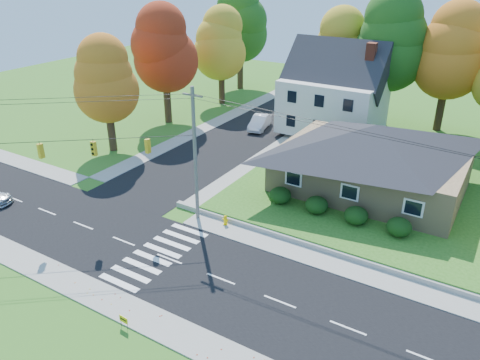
% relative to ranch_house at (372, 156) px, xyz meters
% --- Properties ---
extents(ground, '(120.00, 120.00, 0.00)m').
position_rel_ranch_house_xyz_m(ground, '(-8.00, -16.00, -3.27)').
color(ground, '#3D7923').
extents(road_main, '(90.00, 8.00, 0.02)m').
position_rel_ranch_house_xyz_m(road_main, '(-8.00, -16.00, -3.26)').
color(road_main, black).
rests_on(road_main, ground).
extents(road_cross, '(8.00, 44.00, 0.02)m').
position_rel_ranch_house_xyz_m(road_cross, '(-16.00, 10.00, -3.25)').
color(road_cross, black).
rests_on(road_cross, ground).
extents(sidewalk_north, '(90.00, 2.00, 0.08)m').
position_rel_ranch_house_xyz_m(sidewalk_north, '(-8.00, -11.00, -3.23)').
color(sidewalk_north, '#9C9A90').
rests_on(sidewalk_north, ground).
extents(sidewalk_south, '(90.00, 2.00, 0.08)m').
position_rel_ranch_house_xyz_m(sidewalk_south, '(-8.00, -21.00, -3.23)').
color(sidewalk_south, '#9C9A90').
rests_on(sidewalk_south, ground).
extents(lawn, '(30.00, 30.00, 0.50)m').
position_rel_ranch_house_xyz_m(lawn, '(5.00, 5.00, -3.02)').
color(lawn, '#3D7923').
rests_on(lawn, ground).
extents(ranch_house, '(14.60, 10.60, 5.40)m').
position_rel_ranch_house_xyz_m(ranch_house, '(0.00, 0.00, 0.00)').
color(ranch_house, tan).
rests_on(ranch_house, lawn).
extents(colonial_house, '(10.40, 8.40, 9.60)m').
position_rel_ranch_house_xyz_m(colonial_house, '(-7.96, 12.00, 1.32)').
color(colonial_house, silver).
rests_on(colonial_house, lawn).
extents(hedge_row, '(10.70, 1.70, 1.27)m').
position_rel_ranch_house_xyz_m(hedge_row, '(-0.50, -6.20, -2.13)').
color(hedge_row, '#163A10').
rests_on(hedge_row, lawn).
extents(traffic_infrastructure, '(38.10, 10.66, 10.00)m').
position_rel_ranch_house_xyz_m(traffic_infrastructure, '(-8.15, -14.65, 1.88)').
color(traffic_infrastructure, '#666059').
rests_on(traffic_infrastructure, ground).
extents(tree_lot_0, '(6.72, 6.72, 12.51)m').
position_rel_ranch_house_xyz_m(tree_lot_0, '(-10.00, 18.00, 5.04)').
color(tree_lot_0, '#3F2A19').
rests_on(tree_lot_0, lawn).
extents(tree_lot_1, '(7.84, 7.84, 14.60)m').
position_rel_ranch_house_xyz_m(tree_lot_1, '(-4.00, 17.00, 6.35)').
color(tree_lot_1, '#3F2A19').
rests_on(tree_lot_1, lawn).
extents(tree_lot_2, '(7.28, 7.28, 13.56)m').
position_rel_ranch_house_xyz_m(tree_lot_2, '(2.00, 18.00, 5.70)').
color(tree_lot_2, '#3F2A19').
rests_on(tree_lot_2, lawn).
extents(tree_west_0, '(6.16, 6.16, 11.47)m').
position_rel_ranch_house_xyz_m(tree_west_0, '(-25.00, -4.00, 3.89)').
color(tree_west_0, '#3F2A19').
rests_on(tree_west_0, ground).
extents(tree_west_1, '(7.28, 7.28, 13.56)m').
position_rel_ranch_house_xyz_m(tree_west_1, '(-26.00, 6.00, 5.20)').
color(tree_west_1, '#3F2A19').
rests_on(tree_west_1, ground).
extents(tree_west_2, '(6.72, 6.72, 12.51)m').
position_rel_ranch_house_xyz_m(tree_west_2, '(-25.00, 16.00, 4.54)').
color(tree_west_2, '#3F2A19').
rests_on(tree_west_2, ground).
extents(tree_west_3, '(7.84, 7.84, 14.60)m').
position_rel_ranch_house_xyz_m(tree_west_3, '(-27.00, 24.00, 5.85)').
color(tree_west_3, '#3F2A19').
rests_on(tree_west_3, ground).
extents(white_car, '(2.58, 4.84, 1.52)m').
position_rel_ranch_house_xyz_m(white_car, '(-15.50, 9.36, -2.49)').
color(white_car, silver).
rests_on(white_car, road_cross).
extents(fire_hydrant, '(0.45, 0.36, 0.80)m').
position_rel_ranch_house_xyz_m(fire_hydrant, '(-7.22, -10.54, -2.88)').
color(fire_hydrant, '#F9CA00').
rests_on(fire_hydrant, ground).
extents(yard_sign, '(0.60, 0.06, 0.75)m').
position_rel_ranch_house_xyz_m(yard_sign, '(-6.06, -22.08, -2.73)').
color(yard_sign, black).
rests_on(yard_sign, ground).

